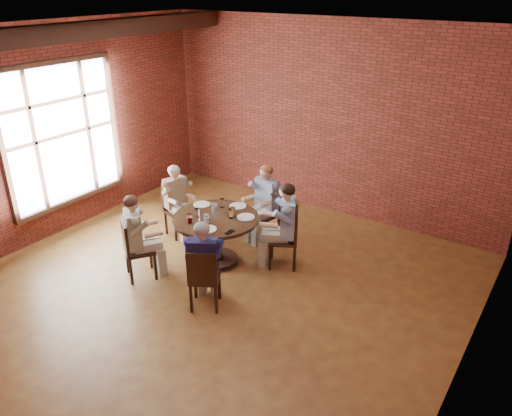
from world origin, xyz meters
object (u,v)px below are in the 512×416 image
Objects in this scene: diner_c at (177,201)px; diner_e at (204,265)px; chair_a at (289,235)px; diner_b at (264,203)px; chair_b at (268,210)px; diner_d at (138,237)px; dining_table at (216,230)px; diner_a at (283,226)px; chair_c at (176,207)px; chair_e at (204,277)px; smartphone at (230,232)px; chair_d at (134,247)px.

diner_c is 2.11m from diner_e.
chair_a is 0.73× the size of diner_b.
chair_b is 0.71× the size of diner_b.
chair_b is at bearing -41.53° from diner_c.
diner_b is 2.14m from diner_d.
dining_table is at bearing -90.00° from chair_b.
diner_b is (-0.70, 0.55, -0.02)m from diner_a.
chair_c is (-2.02, -0.13, -0.18)m from diner_a.
chair_e reaches higher than smartphone.
chair_b is at bearing -78.62° from chair_d.
diner_e is at bearing -69.35° from chair_b.
diner_b is at bearing -78.65° from diner_d.
chair_d is at bearing -75.37° from chair_a.
diner_a is 2.09m from diner_d.
chair_b is at bearing -161.00° from diner_a.
dining_table is 1.09m from chair_a.
chair_d is at bearing 90.00° from diner_d.
dining_table is 1.41× the size of chair_d.
chair_a is at bearing -132.86° from chair_e.
chair_c is 0.72× the size of diner_c.
chair_e reaches higher than dining_table.
chair_d reaches higher than chair_e.
diner_d is (-0.83, -1.98, 0.00)m from diner_b.
dining_table is 1.44× the size of chair_e.
diner_a is 2.03m from chair_c.
diner_d is (0.04, 0.06, 0.14)m from chair_d.
chair_d is at bearing -74.81° from diner_a.
diner_d reaches higher than diner_b.
diner_d is (-1.60, -1.46, 0.14)m from chair_a.
dining_table is 1.00× the size of diner_d.
chair_c is at bearing -37.58° from chair_d.
dining_table is 1.12m from chair_b.
diner_a is 1.03× the size of diner_d.
chair_e is 0.83m from smartphone.
chair_e is at bearing -112.02° from diner_c.
diner_a is 1.06× the size of diner_e.
diner_e is (-0.30, -1.46, -0.04)m from diner_a.
diner_b is 2.23m from chair_d.
diner_c is at bearing -39.94° from chair_d.
chair_b is 0.74× the size of diner_c.
chair_c is at bearing -68.40° from diner_e.
chair_d is at bearing -32.00° from chair_e.
chair_c is 2.24m from chair_e.
chair_a reaches higher than chair_c.
chair_a is 1.04× the size of chair_e.
diner_b is at bearing -156.78° from diner_a.
chair_b is 1.03× the size of chair_c.
chair_a reaches higher than dining_table.
chair_a is 2.24m from chair_d.
chair_b is 2.19m from chair_e.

